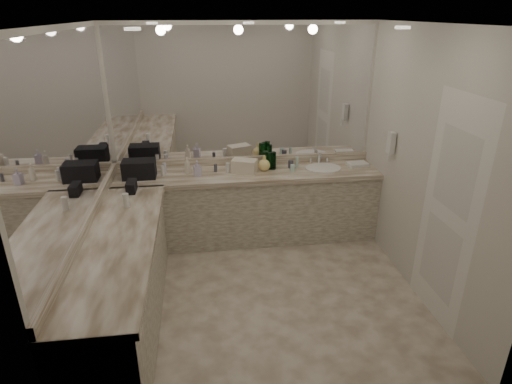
{
  "coord_description": "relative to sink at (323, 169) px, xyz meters",
  "views": [
    {
      "loc": [
        -0.54,
        -3.63,
        2.7
      ],
      "look_at": [
        0.0,
        0.4,
        0.97
      ],
      "focal_mm": 30.0,
      "sensor_mm": 36.0,
      "label": 1
    }
  ],
  "objects": [
    {
      "name": "floor",
      "position": [
        -0.95,
        -1.2,
        -0.9
      ],
      "size": [
        3.2,
        3.2,
        0.0
      ],
      "primitive_type": "plane",
      "color": "beige",
      "rests_on": "ground"
    },
    {
      "name": "ceiling",
      "position": [
        -0.95,
        -1.2,
        1.71
      ],
      "size": [
        3.2,
        3.2,
        0.0
      ],
      "primitive_type": "plane",
      "color": "white",
      "rests_on": "floor"
    },
    {
      "name": "wall_back",
      "position": [
        -0.95,
        0.3,
        0.41
      ],
      "size": [
        3.2,
        0.02,
        2.6
      ],
      "primitive_type": "cube",
      "color": "beige",
      "rests_on": "floor"
    },
    {
      "name": "wall_left",
      "position": [
        -2.55,
        -1.2,
        0.41
      ],
      "size": [
        0.02,
        3.0,
        2.6
      ],
      "primitive_type": "cube",
      "color": "beige",
      "rests_on": "floor"
    },
    {
      "name": "wall_right",
      "position": [
        0.65,
        -1.2,
        0.41
      ],
      "size": [
        0.02,
        3.0,
        2.6
      ],
      "primitive_type": "cube",
      "color": "beige",
      "rests_on": "floor"
    },
    {
      "name": "vanity_back_base",
      "position": [
        -0.95,
        0.0,
        -0.48
      ],
      "size": [
        3.2,
        0.6,
        0.84
      ],
      "primitive_type": "cube",
      "color": "beige",
      "rests_on": "floor"
    },
    {
      "name": "vanity_back_top",
      "position": [
        -0.95,
        -0.01,
        -0.03
      ],
      "size": [
        3.2,
        0.64,
        0.06
      ],
      "primitive_type": "cube",
      "color": "beige",
      "rests_on": "vanity_back_base"
    },
    {
      "name": "vanity_left_base",
      "position": [
        -2.25,
        -1.5,
        -0.48
      ],
      "size": [
        0.6,
        2.4,
        0.84
      ],
      "primitive_type": "cube",
      "color": "beige",
      "rests_on": "floor"
    },
    {
      "name": "vanity_left_top",
      "position": [
        -2.24,
        -1.5,
        -0.03
      ],
      "size": [
        0.64,
        2.42,
        0.06
      ],
      "primitive_type": "cube",
      "color": "beige",
      "rests_on": "vanity_left_base"
    },
    {
      "name": "backsplash_back",
      "position": [
        -0.95,
        0.28,
        0.05
      ],
      "size": [
        3.2,
        0.04,
        0.1
      ],
      "primitive_type": "cube",
      "color": "beige",
      "rests_on": "vanity_back_top"
    },
    {
      "name": "backsplash_left",
      "position": [
        -2.53,
        -1.2,
        0.05
      ],
      "size": [
        0.04,
        3.0,
        0.1
      ],
      "primitive_type": "cube",
      "color": "beige",
      "rests_on": "vanity_left_top"
    },
    {
      "name": "mirror_back",
      "position": [
        -0.95,
        0.29,
        0.88
      ],
      "size": [
        3.12,
        0.01,
        1.55
      ],
      "primitive_type": "cube",
      "color": "white",
      "rests_on": "wall_back"
    },
    {
      "name": "mirror_left",
      "position": [
        -2.54,
        -1.2,
        0.88
      ],
      "size": [
        0.01,
        2.92,
        1.55
      ],
      "primitive_type": "cube",
      "color": "white",
      "rests_on": "wall_left"
    },
    {
      "name": "sink",
      "position": [
        0.0,
        0.0,
        0.0
      ],
      "size": [
        0.44,
        0.44,
        0.03
      ],
      "primitive_type": "cylinder",
      "color": "white",
      "rests_on": "vanity_back_top"
    },
    {
      "name": "faucet",
      "position": [
        0.0,
        0.21,
        0.07
      ],
      "size": [
        0.24,
        0.16,
        0.14
      ],
      "primitive_type": "cube",
      "color": "silver",
      "rests_on": "vanity_back_top"
    },
    {
      "name": "wall_phone",
      "position": [
        0.61,
        -0.5,
        0.46
      ],
      "size": [
        0.06,
        0.1,
        0.24
      ],
      "primitive_type": "cube",
      "color": "white",
      "rests_on": "wall_right"
    },
    {
      "name": "door",
      "position": [
        0.64,
        -1.7,
        0.16
      ],
      "size": [
        0.02,
        0.82,
        2.1
      ],
      "primitive_type": "cube",
      "color": "white",
      "rests_on": "wall_right"
    },
    {
      "name": "black_toiletry_bag",
      "position": [
        -2.21,
        -0.02,
        0.11
      ],
      "size": [
        0.38,
        0.24,
        0.21
      ],
      "primitive_type": "cube",
      "rotation": [
        0.0,
        0.0,
        -0.0
      ],
      "color": "black",
      "rests_on": "vanity_back_top"
    },
    {
      "name": "black_bag_spill",
      "position": [
        -2.25,
        -0.44,
        0.06
      ],
      "size": [
        0.1,
        0.21,
        0.12
      ],
      "primitive_type": "cube",
      "rotation": [
        0.0,
        0.0,
        -0.0
      ],
      "color": "black",
      "rests_on": "vanity_left_top"
    },
    {
      "name": "cream_cosmetic_case",
      "position": [
        -0.98,
        -0.01,
        0.09
      ],
      "size": [
        0.33,
        0.27,
        0.17
      ],
      "primitive_type": "cube",
      "rotation": [
        0.0,
        0.0,
        -0.37
      ],
      "color": "beige",
      "rests_on": "vanity_back_top"
    },
    {
      "name": "hand_towel",
      "position": [
        0.45,
        0.04,
        0.03
      ],
      "size": [
        0.26,
        0.19,
        0.04
      ],
      "primitive_type": "cube",
      "rotation": [
        0.0,
        0.0,
        0.1
      ],
      "color": "white",
      "rests_on": "vanity_back_top"
    },
    {
      "name": "lotion_left",
      "position": [
        -2.25,
        -0.84,
        0.08
      ],
      "size": [
        0.06,
        0.06,
        0.14
      ],
      "primitive_type": "cylinder",
      "color": "white",
      "rests_on": "vanity_left_top"
    },
    {
      "name": "soap_bottle_a",
      "position": [
        -1.66,
        0.04,
        0.11
      ],
      "size": [
        0.08,
        0.08,
        0.2
      ],
      "primitive_type": "imported",
      "rotation": [
        0.0,
        0.0,
        -0.06
      ],
      "color": "white",
      "rests_on": "vanity_back_top"
    },
    {
      "name": "soap_bottle_b",
      "position": [
        -1.54,
        -0.06,
        0.1
      ],
      "size": [
        0.1,
        0.1,
        0.19
      ],
      "primitive_type": "imported",
      "rotation": [
        0.0,
        0.0,
        0.19
      ],
      "color": "#BAB0CE",
      "rests_on": "vanity_back_top"
    },
    {
      "name": "soap_bottle_c",
      "position": [
        -0.74,
        0.03,
        0.1
      ],
      "size": [
        0.18,
        0.18,
        0.19
      ],
      "primitive_type": "imported",
      "rotation": [
        0.0,
        0.0,
        -0.21
      ],
      "color": "#FFE286",
      "rests_on": "vanity_back_top"
    },
    {
      "name": "green_bottle_0",
      "position": [
        -0.62,
        0.05,
        0.11
      ],
      "size": [
        0.07,
        0.07,
        0.22
      ],
      "primitive_type": "cylinder",
      "color": "#0D4A19",
      "rests_on": "vanity_back_top"
    },
    {
      "name": "green_bottle_1",
      "position": [
        -0.66,
        0.07,
        0.11
      ],
      "size": [
        0.06,
        0.06,
        0.21
      ],
      "primitive_type": "cylinder",
      "color": "#0D4A19",
      "rests_on": "vanity_back_top"
    },
    {
      "name": "green_bottle_2",
      "position": [
        -0.6,
        0.14,
        0.1
      ],
      "size": [
        0.07,
        0.07,
        0.19
      ],
      "primitive_type": "cylinder",
      "color": "#0D4A19",
      "rests_on": "vanity_back_top"
    },
    {
      "name": "green_bottle_3",
      "position": [
        -0.71,
        0.12,
        0.11
      ],
      "size": [
        0.07,
        0.07,
        0.21
      ],
      "primitive_type": "cylinder",
      "color": "#0D4A19",
      "rests_on": "vanity_back_top"
    },
    {
      "name": "amenity_bottle_0",
      "position": [
        -0.4,
        -0.06,
        0.05
      ],
      "size": [
        0.06,
        0.06,
        0.08
      ],
      "primitive_type": "cylinder",
      "color": "silver",
      "rests_on": "vanity_back_top"
    },
    {
      "name": "amenity_bottle_1",
      "position": [
        -1.18,
        -0.0,
        0.07
      ],
      "size": [
        0.05,
        0.05,
        0.12
      ],
      "primitive_type": "cylinder",
      "color": "white",
      "rests_on": "vanity_back_top"
    },
    {
      "name": "amenity_bottle_2",
      "position": [
        -1.32,
        0.05,
        0.05
      ],
      "size": [
        0.04,
        0.04,
        0.09
      ],
      "primitive_type": "cylinder",
      "color": "#3F3F4C",
      "rests_on": "vanity_back_top"
    },
    {
      "name": "amenity_bottle_3",
      "position": [
        -1.94,
        0.11,
        0.06
      ],
      "size": [
        0.04,
        0.04,
        0.12
      ],
      "primitive_type": "cylinder",
      "color": "silver",
      "rests_on": "vanity_back_top"
    },
    {
      "name": "amenity_bottle_4",
      "position": [
        -0.31,
        0.1,
        0.07
      ],
      "size": [
        0.04,
        0.04,
        0.13
      ],
      "primitive_type": "cylinder",
      "color": "silver",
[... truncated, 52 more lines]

